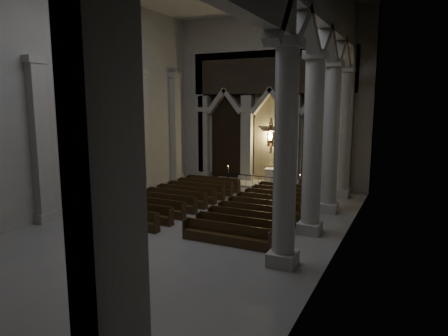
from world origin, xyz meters
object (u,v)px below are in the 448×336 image
object	(u,v)px
pews	(218,205)
worshipper	(278,187)
altar_rail	(259,180)
candle_stand_right	(300,188)
candle_stand_left	(228,180)
altar	(279,176)

from	to	relation	value
pews	worshipper	xyz separation A→B (m)	(1.90, 4.62, 0.35)
altar_rail	candle_stand_right	distance (m)	2.98
candle_stand_right	altar_rail	bearing A→B (deg)	174.97
altar_rail	worshipper	distance (m)	2.50
altar_rail	candle_stand_left	bearing A→B (deg)	173.26
altar_rail	pews	size ratio (longest dim) A/B	0.49
altar	altar_rail	xyz separation A→B (m)	(-0.85, -1.81, -0.05)
worshipper	candle_stand_right	bearing A→B (deg)	63.35
altar	altar_rail	world-z (taller)	altar
altar	candle_stand_right	xyz separation A→B (m)	(2.11, -2.07, -0.31)
candle_stand_left	altar	bearing A→B (deg)	24.89
altar_rail	worshipper	bearing A→B (deg)	-40.56
altar	pews	distance (m)	8.11
candle_stand_right	pews	distance (m)	6.68
candle_stand_left	pews	size ratio (longest dim) A/B	0.15
altar_rail	worshipper	world-z (taller)	worshipper
altar	worshipper	world-z (taller)	worshipper
altar_rail	candle_stand_right	size ratio (longest dim) A/B	3.65
pews	candle_stand_right	bearing A→B (deg)	63.69
altar	candle_stand_right	size ratio (longest dim) A/B	1.55
pews	altar_rail	bearing A→B (deg)	90.00
altar_rail	pews	bearing A→B (deg)	-90.00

